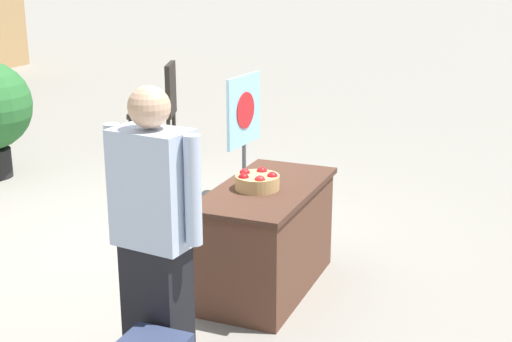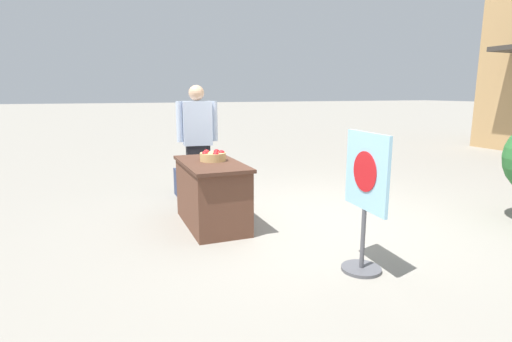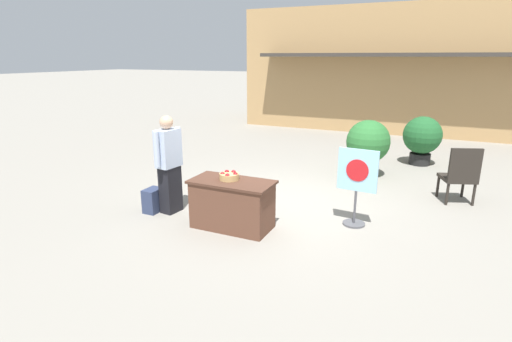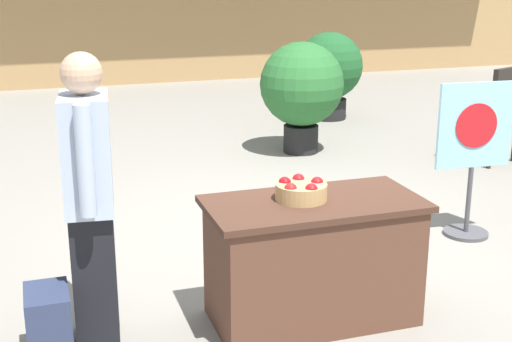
{
  "view_description": "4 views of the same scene",
  "coord_description": "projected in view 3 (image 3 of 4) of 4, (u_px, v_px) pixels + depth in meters",
  "views": [
    {
      "loc": [
        -4.8,
        -3.11,
        2.33
      ],
      "look_at": [
        0.1,
        -1.1,
        0.74
      ],
      "focal_mm": 50.0,
      "sensor_mm": 36.0,
      "label": 1
    },
    {
      "loc": [
        4.2,
        -2.59,
        1.59
      ],
      "look_at": [
        -0.38,
        -0.78,
        0.62
      ],
      "focal_mm": 28.0,
      "sensor_mm": 36.0,
      "label": 2
    },
    {
      "loc": [
        2.46,
        -6.58,
        2.64
      ],
      "look_at": [
        0.06,
        -1.36,
        0.99
      ],
      "focal_mm": 28.0,
      "sensor_mm": 36.0,
      "label": 3
    },
    {
      "loc": [
        -1.94,
        -5.1,
        2.16
      ],
      "look_at": [
        -0.5,
        -0.72,
        0.8
      ],
      "focal_mm": 50.0,
      "sensor_mm": 36.0,
      "label": 4
    }
  ],
  "objects": [
    {
      "name": "person_visitor",
      "position": [
        169.0,
        164.0,
        6.82
      ],
      "size": [
        0.31,
        0.61,
        1.7
      ],
      "rotation": [
        0.0,
        0.0,
        -0.12
      ],
      "color": "black",
      "rests_on": "ground_plane"
    },
    {
      "name": "potted_plant_far_left",
      "position": [
        368.0,
        143.0,
        8.93
      ],
      "size": [
        0.97,
        0.97,
        1.29
      ],
      "color": "black",
      "rests_on": "ground_plane"
    },
    {
      "name": "poster_board",
      "position": [
        357.0,
        184.0,
        6.31
      ],
      "size": [
        0.63,
        0.36,
        1.26
      ],
      "rotation": [
        0.0,
        0.0,
        -1.65
      ],
      "color": "#4C4C51",
      "rests_on": "ground_plane"
    },
    {
      "name": "display_table",
      "position": [
        232.0,
        204.0,
        6.3
      ],
      "size": [
        1.31,
        0.66,
        0.78
      ],
      "color": "brown",
      "rests_on": "ground_plane"
    },
    {
      "name": "backpack",
      "position": [
        153.0,
        200.0,
        6.99
      ],
      "size": [
        0.24,
        0.34,
        0.42
      ],
      "color": "#2D3856",
      "rests_on": "ground_plane"
    },
    {
      "name": "storefront_building",
      "position": [
        427.0,
        70.0,
        14.47
      ],
      "size": [
        12.86,
        4.44,
        4.33
      ],
      "color": "tan",
      "rests_on": "ground_plane"
    },
    {
      "name": "potted_plant_near_right",
      "position": [
        422.0,
        137.0,
        9.93
      ],
      "size": [
        0.93,
        0.93,
        1.22
      ],
      "color": "black",
      "rests_on": "ground_plane"
    },
    {
      "name": "patio_chair",
      "position": [
        461.0,
        173.0,
        7.3
      ],
      "size": [
        0.71,
        0.71,
        1.07
      ],
      "rotation": [
        0.0,
        0.0,
        1.93
      ],
      "color": "#28231E",
      "rests_on": "ground_plane"
    },
    {
      "name": "apple_basket",
      "position": [
        229.0,
        176.0,
        6.24
      ],
      "size": [
        0.31,
        0.31,
        0.13
      ],
      "color": "tan",
      "rests_on": "display_table"
    },
    {
      "name": "ground_plane",
      "position": [
        283.0,
        203.0,
        7.46
      ],
      "size": [
        120.0,
        120.0,
        0.0
      ],
      "primitive_type": "plane",
      "color": "gray"
    }
  ]
}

